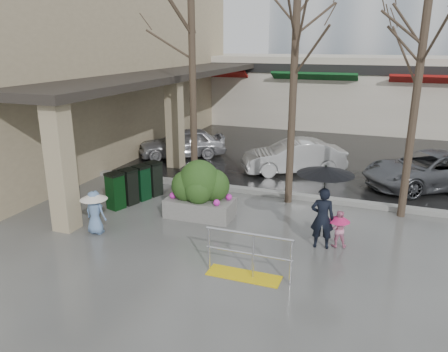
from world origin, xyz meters
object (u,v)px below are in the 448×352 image
Objects in this scene: tree_midwest at (296,26)px; tree_mideast at (423,40)px; car_b at (294,157)px; child_pink at (338,226)px; car_a at (182,143)px; woman at (324,194)px; tree_west at (192,32)px; news_boxes at (135,185)px; car_c at (430,170)px; child_blue at (95,208)px; planter at (200,190)px; handrail at (247,261)px.

tree_midwest reaches higher than tree_mideast.
tree_mideast is at bearing 22.16° from car_b.
child_pink is 0.24× the size of car_b.
woman is at bearing 13.95° from car_a.
car_a is at bearing -52.93° from child_pink.
tree_west is at bearing -180.00° from tree_midwest.
car_c is (8.68, 4.69, 0.07)m from news_boxes.
car_b is 0.84× the size of car_c.
tree_west reaches higher than child_blue.
news_boxes is 9.87m from car_c.
child_blue reaches higher than news_boxes.
child_pink is 0.48× the size of planter.
handrail reaches higher than child_pink.
tree_midwest is 3.46× the size of news_boxes.
car_b is at bearing 99.29° from tree_midwest.
car_a is (-7.33, 6.52, 0.09)m from child_pink.
tree_west is 1.84× the size of car_a.
tree_midwest is at bearing 0.00° from tree_west.
car_b reaches higher than handrail.
tree_mideast is (3.14, 4.80, 4.48)m from handrail.
tree_west is at bearing 69.54° from news_boxes.
tree_midwest reaches higher than tree_west.
tree_west reaches higher than car_b.
car_c is (8.39, 7.12, -0.07)m from child_blue.
handrail is 2.55m from woman.
tree_midwest reaches higher than woman.
handrail is 7.28m from tree_mideast.
woman is at bearing -166.31° from child_blue.
child_blue is 0.26× the size of car_c.
child_pink is 0.80× the size of child_blue.
child_blue reaches higher than child_pink.
woman reaches higher than handrail.
woman is 1.03× the size of news_boxes.
tree_west is 1.05× the size of tree_mideast.
woman is (4.63, -2.83, -3.71)m from tree_west.
child_pink is 6.37m from news_boxes.
tree_mideast is 7.06m from planter.
tree_west is 6.06m from child_blue.
handrail is at bearing -22.86° from car_b.
news_boxes is 5.61m from car_a.
handrail is 0.94× the size of news_boxes.
child_blue is 0.60× the size of planter.
child_pink is 0.46× the size of news_boxes.
tree_west is (-3.36, 4.80, 4.71)m from handrail.
handrail is at bearing 41.53° from child_pink.
child_blue is at bearing -151.56° from tree_mideast.
child_blue is (-1.00, -4.06, -4.38)m from tree_west.
woman reaches higher than planter.
car_a is at bearing 120.96° from tree_west.
tree_mideast is at bearing -49.93° from car_c.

